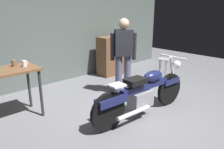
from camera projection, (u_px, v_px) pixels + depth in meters
The scene contains 8 objects.
ground_plane at pixel (137, 119), 3.81m from camera, with size 12.00×12.00×0.00m, color slate.
back_wall at pixel (53, 22), 5.32m from camera, with size 8.00×0.12×3.10m, color #56605B.
motorcycle at pixel (144, 92), 3.81m from camera, with size 2.19×0.60×1.00m.
person_standing at pixel (123, 54), 4.67m from camera, with size 0.49×0.39×1.67m.
shop_stool at pixel (163, 64), 5.53m from camera, with size 0.32×0.32×0.64m.
wooden_dresser at pixel (112, 56), 6.24m from camera, with size 0.80×0.47×1.10m.
mug_brown_stoneware at pixel (14, 63), 3.74m from camera, with size 0.12×0.08×0.11m.
mug_white_ceramic at pixel (24, 63), 3.73m from camera, with size 0.11×0.07×0.11m.
Camera 1 is at (-2.63, -2.21, 1.88)m, focal length 34.67 mm.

